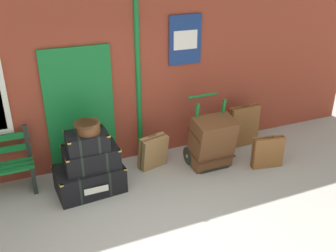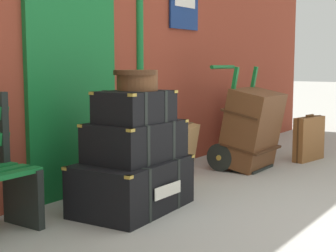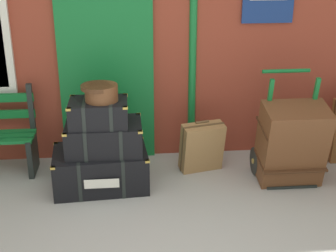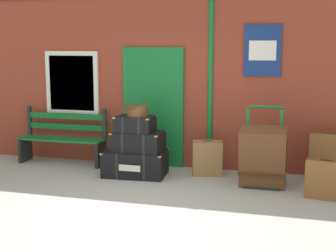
{
  "view_description": "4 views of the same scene",
  "coord_description": "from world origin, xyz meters",
  "views": [
    {
      "loc": [
        -1.36,
        -3.31,
        3.36
      ],
      "look_at": [
        0.82,
        1.78,
        0.82
      ],
      "focal_mm": 39.93,
      "sensor_mm": 36.0,
      "label": 1
    },
    {
      "loc": [
        -3.79,
        -0.91,
        1.22
      ],
      "look_at": [
        0.13,
        1.77,
        0.64
      ],
      "focal_mm": 54.17,
      "sensor_mm": 36.0,
      "label": 2
    },
    {
      "loc": [
        -0.24,
        -3.09,
        2.63
      ],
      "look_at": [
        0.21,
        1.74,
        0.66
      ],
      "focal_mm": 51.76,
      "sensor_mm": 36.0,
      "label": 3
    },
    {
      "loc": [
        2.06,
        -5.67,
        2.13
      ],
      "look_at": [
        -0.04,
        1.91,
        0.82
      ],
      "focal_mm": 51.66,
      "sensor_mm": 36.0,
      "label": 4
    }
  ],
  "objects": [
    {
      "name": "steamer_trunk_middle",
      "position": [
        -0.48,
        1.69,
        0.58
      ],
      "size": [
        0.81,
        0.55,
        0.33
      ],
      "color": "black",
      "rests_on": "steamer_trunk_base"
    },
    {
      "name": "suitcase_oxblood",
      "position": [
        2.44,
        1.2,
        0.28
      ],
      "size": [
        0.56,
        0.24,
        0.59
      ],
      "color": "brown",
      "rests_on": "ground"
    },
    {
      "name": "suitcase_slate",
      "position": [
        2.51,
        2.06,
        0.4
      ],
      "size": [
        0.63,
        0.17,
        0.83
      ],
      "color": "brown",
      "rests_on": "ground"
    },
    {
      "name": "steamer_trunk_base",
      "position": [
        -0.54,
        1.68,
        0.21
      ],
      "size": [
        1.05,
        0.72,
        0.43
      ],
      "color": "black",
      "rests_on": "ground"
    },
    {
      "name": "porters_trolley",
      "position": [
        1.54,
        1.74,
        0.27
      ],
      "size": [
        0.71,
        0.57,
        1.2
      ],
      "color": "black",
      "rests_on": "ground"
    },
    {
      "name": "round_hatbox",
      "position": [
        -0.49,
        1.66,
        1.1
      ],
      "size": [
        0.38,
        0.36,
        0.17
      ],
      "color": "brown",
      "rests_on": "steamer_trunk_top"
    },
    {
      "name": "brick_facade",
      "position": [
        -0.02,
        2.6,
        1.6
      ],
      "size": [
        10.4,
        0.35,
        3.2
      ],
      "color": "brown",
      "rests_on": "ground"
    },
    {
      "name": "suitcase_charcoal",
      "position": [
        0.62,
        1.95,
        0.3
      ],
      "size": [
        0.54,
        0.39,
        0.62
      ],
      "color": "olive",
      "rests_on": "ground"
    },
    {
      "name": "large_brown_trunk",
      "position": [
        1.54,
        1.57,
        0.47
      ],
      "size": [
        0.7,
        0.59,
        0.95
      ],
      "color": "brown",
      "rests_on": "ground"
    },
    {
      "name": "steamer_trunk_top",
      "position": [
        -0.52,
        1.66,
        0.87
      ],
      "size": [
        0.61,
        0.46,
        0.27
      ],
      "color": "black",
      "rests_on": "steamer_trunk_middle"
    }
  ]
}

